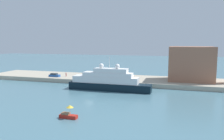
% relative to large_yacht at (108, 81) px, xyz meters
% --- Properties ---
extents(ground, '(400.00, 400.00, 0.00)m').
position_rel_large_yacht_xyz_m(ground, '(-3.28, -8.87, -3.00)').
color(ground, slate).
extents(quay_dock, '(110.00, 18.70, 1.65)m').
position_rel_large_yacht_xyz_m(quay_dock, '(-3.28, 16.48, -2.18)').
color(quay_dock, '#ADA38E').
rests_on(quay_dock, ground).
extents(large_yacht, '(27.90, 4.58, 11.40)m').
position_rel_large_yacht_xyz_m(large_yacht, '(0.00, 0.00, 0.00)').
color(large_yacht, black).
rests_on(large_yacht, ground).
extents(small_motorboat, '(3.89, 1.53, 2.91)m').
position_rel_large_yacht_xyz_m(small_motorboat, '(0.29, -28.86, -2.06)').
color(small_motorboat, '#B22319').
rests_on(small_motorboat, ground).
extents(harbor_building, '(15.99, 11.34, 12.74)m').
position_rel_large_yacht_xyz_m(harbor_building, '(26.91, 17.54, 5.01)').
color(harbor_building, '#9E664C').
rests_on(harbor_building, quay_dock).
extents(parked_car, '(4.54, 1.84, 1.46)m').
position_rel_large_yacht_xyz_m(parked_car, '(-27.15, 11.30, -0.73)').
color(parked_car, '#1E4C99').
rests_on(parked_car, quay_dock).
extents(person_figure, '(0.36, 0.36, 1.76)m').
position_rel_large_yacht_xyz_m(person_figure, '(-22.93, 13.53, -0.54)').
color(person_figure, maroon).
rests_on(person_figure, quay_dock).
extents(mooring_bollard, '(0.53, 0.53, 0.78)m').
position_rel_large_yacht_xyz_m(mooring_bollard, '(4.50, 8.75, -0.97)').
color(mooring_bollard, black).
rests_on(mooring_bollard, quay_dock).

